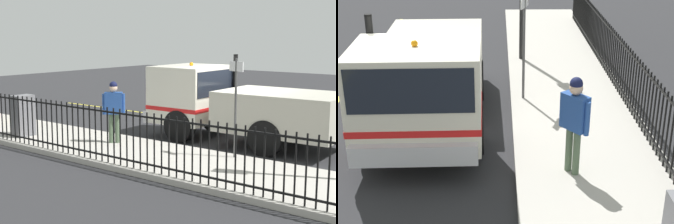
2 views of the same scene
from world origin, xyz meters
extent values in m
plane|color=#2B2B2D|center=(0.00, 0.00, 0.00)|extent=(50.44, 50.44, 0.00)
cube|color=#B7B2A8|center=(3.16, 0.00, 0.07)|extent=(2.79, 22.93, 0.14)
cube|color=silver|center=(0.04, -1.54, 1.34)|extent=(2.28, 1.88, 1.72)
cube|color=black|center=(0.04, -1.54, 1.72)|extent=(2.10, 1.91, 0.76)
cube|color=beige|center=(-0.04, 1.53, 1.04)|extent=(2.32, 3.46, 1.11)
cube|color=silver|center=(0.07, -2.52, 0.63)|extent=(2.13, 0.26, 0.36)
cube|color=red|center=(0.04, -1.54, 0.96)|extent=(2.30, 1.89, 0.12)
cylinder|color=black|center=(1.03, -1.24, 0.48)|extent=(0.33, 0.97, 0.96)
cylinder|color=black|center=(-0.96, -1.29, 0.48)|extent=(0.33, 0.97, 0.96)
cylinder|color=black|center=(0.96, 1.55, 0.48)|extent=(0.33, 0.97, 0.96)
cylinder|color=black|center=(-1.03, 1.50, 0.48)|extent=(0.33, 0.97, 0.96)
sphere|color=orange|center=(0.04, -1.54, 2.25)|extent=(0.12, 0.12, 0.12)
cylinder|color=black|center=(-0.95, -0.55, 1.51)|extent=(0.14, 0.14, 2.06)
cube|color=#264C99|center=(2.74, -2.26, 1.27)|extent=(0.48, 0.52, 0.61)
sphere|color=beige|center=(2.74, -2.26, 1.69)|extent=(0.23, 0.23, 0.23)
sphere|color=#14193F|center=(2.74, -2.26, 1.77)|extent=(0.22, 0.22, 0.22)
cylinder|color=#4C6047|center=(2.79, -2.32, 0.55)|extent=(0.12, 0.12, 0.82)
cylinder|color=#4C6047|center=(2.68, -2.19, 0.55)|extent=(0.12, 0.12, 0.82)
cylinder|color=#264C99|center=(2.91, -2.47, 1.24)|extent=(0.09, 0.09, 0.58)
cylinder|color=#264C99|center=(2.57, -2.04, 1.24)|extent=(0.09, 0.09, 0.58)
cylinder|color=black|center=(4.39, -2.28, 0.81)|extent=(0.04, 0.04, 1.34)
cylinder|color=black|center=(4.39, -2.07, 0.81)|extent=(0.04, 0.04, 1.34)
cylinder|color=black|center=(4.39, -1.87, 0.81)|extent=(0.04, 0.04, 1.34)
cylinder|color=black|center=(4.39, -1.66, 0.81)|extent=(0.04, 0.04, 1.34)
cylinder|color=black|center=(4.39, -1.45, 0.81)|extent=(0.04, 0.04, 1.34)
cylinder|color=black|center=(4.39, -1.24, 0.81)|extent=(0.04, 0.04, 1.34)
cylinder|color=black|center=(4.39, -1.04, 0.81)|extent=(0.04, 0.04, 1.34)
cylinder|color=black|center=(4.39, -0.83, 0.81)|extent=(0.04, 0.04, 1.34)
cylinder|color=black|center=(4.39, -0.62, 0.81)|extent=(0.04, 0.04, 1.34)
cylinder|color=black|center=(4.39, -0.41, 0.81)|extent=(0.04, 0.04, 1.34)
cylinder|color=black|center=(4.39, -0.21, 0.81)|extent=(0.04, 0.04, 1.34)
cylinder|color=black|center=(4.39, 0.00, 0.81)|extent=(0.04, 0.04, 1.34)
cylinder|color=black|center=(4.39, 0.21, 0.81)|extent=(0.04, 0.04, 1.34)
cylinder|color=black|center=(4.39, 0.41, 0.81)|extent=(0.04, 0.04, 1.34)
cylinder|color=black|center=(4.39, 0.62, 0.81)|extent=(0.04, 0.04, 1.34)
cylinder|color=black|center=(4.39, 0.83, 0.81)|extent=(0.04, 0.04, 1.34)
cylinder|color=black|center=(4.39, 1.04, 0.81)|extent=(0.04, 0.04, 1.34)
cylinder|color=black|center=(4.39, 1.24, 0.81)|extent=(0.04, 0.04, 1.34)
cylinder|color=black|center=(4.39, 1.45, 0.81)|extent=(0.04, 0.04, 1.34)
cylinder|color=black|center=(4.39, 1.66, 0.81)|extent=(0.04, 0.04, 1.34)
cylinder|color=black|center=(4.39, 1.87, 0.81)|extent=(0.04, 0.04, 1.34)
cylinder|color=black|center=(4.39, 2.07, 0.81)|extent=(0.04, 0.04, 1.34)
cylinder|color=black|center=(4.39, 2.28, 0.81)|extent=(0.04, 0.04, 1.34)
cylinder|color=black|center=(4.39, 2.49, 0.81)|extent=(0.04, 0.04, 1.34)
cylinder|color=black|center=(4.39, 2.70, 0.81)|extent=(0.04, 0.04, 1.34)
cylinder|color=black|center=(4.39, 2.90, 0.81)|extent=(0.04, 0.04, 1.34)
cylinder|color=black|center=(4.39, 3.11, 0.81)|extent=(0.04, 0.04, 1.34)
cylinder|color=black|center=(4.39, 3.32, 0.81)|extent=(0.04, 0.04, 1.34)
cylinder|color=black|center=(4.39, 3.52, 0.81)|extent=(0.04, 0.04, 1.34)
cylinder|color=black|center=(4.39, 3.73, 0.81)|extent=(0.04, 0.04, 1.34)
cylinder|color=black|center=(4.39, 3.94, 0.81)|extent=(0.04, 0.04, 1.34)
cylinder|color=black|center=(4.39, 4.15, 0.81)|extent=(0.04, 0.04, 1.34)
cylinder|color=black|center=(4.39, 4.35, 0.81)|extent=(0.04, 0.04, 1.34)
cylinder|color=black|center=(4.39, 4.56, 0.81)|extent=(0.04, 0.04, 1.34)
cylinder|color=black|center=(4.39, 4.77, 0.81)|extent=(0.04, 0.04, 1.34)
cylinder|color=black|center=(4.39, 4.98, 0.81)|extent=(0.04, 0.04, 1.34)
cylinder|color=black|center=(4.39, 5.18, 0.81)|extent=(0.04, 0.04, 1.34)
cylinder|color=black|center=(4.39, 5.39, 0.81)|extent=(0.04, 0.04, 1.34)
cylinder|color=black|center=(4.39, 5.60, 0.81)|extent=(0.04, 0.04, 1.34)
cylinder|color=black|center=(4.39, 5.80, 0.81)|extent=(0.04, 0.04, 1.34)
cylinder|color=black|center=(4.39, 6.01, 0.81)|extent=(0.04, 0.04, 1.34)
cylinder|color=black|center=(4.39, 6.22, 0.81)|extent=(0.04, 0.04, 1.34)
cylinder|color=black|center=(4.39, 6.43, 0.81)|extent=(0.04, 0.04, 1.34)
cylinder|color=black|center=(4.39, 6.63, 0.81)|extent=(0.04, 0.04, 1.34)
cylinder|color=black|center=(4.39, 6.84, 0.81)|extent=(0.04, 0.04, 1.34)
cylinder|color=black|center=(4.39, 7.05, 0.81)|extent=(0.04, 0.04, 1.34)
cylinder|color=black|center=(4.39, 7.26, 0.81)|extent=(0.04, 0.04, 1.34)
cylinder|color=black|center=(4.39, 7.46, 0.81)|extent=(0.04, 0.04, 1.34)
cylinder|color=black|center=(4.39, 7.67, 0.81)|extent=(0.04, 0.04, 1.34)
cylinder|color=black|center=(4.39, 7.88, 0.81)|extent=(0.04, 0.04, 1.34)
cylinder|color=black|center=(4.39, 8.09, 0.81)|extent=(0.04, 0.04, 1.34)
cylinder|color=black|center=(4.39, 8.29, 0.81)|extent=(0.04, 0.04, 1.34)
cylinder|color=black|center=(4.39, 8.50, 0.81)|extent=(0.04, 0.04, 1.34)
cylinder|color=black|center=(4.39, 8.71, 0.81)|extent=(0.04, 0.04, 1.34)
cylinder|color=black|center=(4.39, 8.91, 0.81)|extent=(0.04, 0.04, 1.34)
cylinder|color=black|center=(4.39, 9.12, 0.81)|extent=(0.04, 0.04, 1.34)
cylinder|color=black|center=(4.39, 9.33, 0.81)|extent=(0.04, 0.04, 1.34)
cylinder|color=black|center=(4.39, 9.54, 0.81)|extent=(0.04, 0.04, 1.34)
cylinder|color=black|center=(4.39, 9.74, 0.81)|extent=(0.04, 0.04, 1.34)
cube|color=black|center=(4.39, 0.00, 1.37)|extent=(0.04, 19.49, 0.04)
cube|color=black|center=(4.39, 0.00, 0.30)|extent=(0.04, 19.49, 0.04)
cylinder|color=#4C4C4C|center=(2.05, 1.27, 1.37)|extent=(0.06, 0.06, 2.46)
cube|color=white|center=(2.05, 1.27, 2.40)|extent=(0.19, 0.48, 0.24)
camera|label=1|loc=(12.70, 7.64, 3.23)|focal=54.05mm
camera|label=2|loc=(1.49, -9.97, 4.56)|focal=54.38mm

